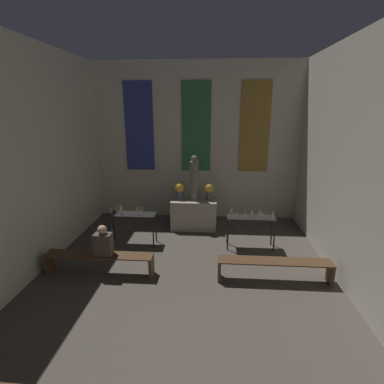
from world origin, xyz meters
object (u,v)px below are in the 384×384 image
(candle_rack_left, at_px, (132,218))
(pew_back_left, at_px, (99,259))
(candle_rack_right, at_px, (251,221))
(flower_vase_left, at_px, (179,189))
(pew_back_right, at_px, (274,266))
(flower_vase_right, at_px, (209,190))
(altar, at_px, (194,213))
(statue, at_px, (194,179))
(person_seated, at_px, (103,242))

(candle_rack_left, height_order, pew_back_left, candle_rack_left)
(candle_rack_left, xyz_separation_m, candle_rack_right, (3.03, 0.00, -0.00))
(flower_vase_left, bearing_deg, pew_back_right, -50.69)
(flower_vase_left, height_order, candle_rack_right, flower_vase_left)
(flower_vase_left, xyz_separation_m, flower_vase_right, (0.85, 0.00, 0.00))
(altar, bearing_deg, candle_rack_left, -141.19)
(statue, relative_size, person_seated, 1.96)
(statue, xyz_separation_m, pew_back_left, (-1.83, -2.75, -1.12))
(pew_back_left, bearing_deg, pew_back_right, 0.00)
(flower_vase_right, distance_m, person_seated, 3.50)
(pew_back_left, relative_size, pew_back_right, 1.00)
(pew_back_right, bearing_deg, candle_rack_right, 101.78)
(candle_rack_right, bearing_deg, flower_vase_right, 131.58)
(pew_back_left, xyz_separation_m, person_seated, (0.12, 0.00, 0.40))
(pew_back_left, distance_m, person_seated, 0.42)
(altar, relative_size, pew_back_left, 0.57)
(altar, bearing_deg, pew_back_right, -56.40)
(candle_rack_right, height_order, pew_back_left, candle_rack_right)
(statue, relative_size, flower_vase_left, 2.57)
(altar, relative_size, pew_back_right, 0.57)
(altar, relative_size, candle_rack_left, 1.10)
(altar, xyz_separation_m, candle_rack_left, (-1.52, -1.22, 0.27))
(statue, xyz_separation_m, flower_vase_left, (-0.42, 0.00, -0.30))
(person_seated, bearing_deg, candle_rack_left, 82.91)
(pew_back_left, bearing_deg, person_seated, 0.00)
(pew_back_left, relative_size, person_seated, 3.48)
(altar, height_order, statue, statue)
(pew_back_right, bearing_deg, flower_vase_right, 117.02)
(candle_rack_left, xyz_separation_m, pew_back_right, (3.34, -1.53, -0.36))
(altar, relative_size, flower_vase_right, 2.61)
(altar, xyz_separation_m, candle_rack_right, (1.51, -1.22, 0.27))
(candle_rack_left, distance_m, candle_rack_right, 3.03)
(pew_back_left, xyz_separation_m, pew_back_right, (3.65, 0.00, 0.00))
(pew_back_left, bearing_deg, flower_vase_left, 62.98)
(pew_back_right, distance_m, person_seated, 3.56)
(statue, distance_m, flower_vase_right, 0.52)
(flower_vase_right, xyz_separation_m, person_seated, (-2.13, -2.75, -0.43))
(flower_vase_left, xyz_separation_m, candle_rack_left, (-1.09, -1.22, -0.47))
(flower_vase_right, xyz_separation_m, pew_back_left, (-2.25, -2.75, -0.83))
(pew_back_right, bearing_deg, person_seated, 180.00)
(altar, bearing_deg, pew_back_left, -123.60)
(altar, relative_size, statue, 1.01)
(candle_rack_right, xyz_separation_m, pew_back_right, (0.32, -1.53, -0.36))
(pew_back_right, bearing_deg, pew_back_left, 180.00)
(statue, bearing_deg, candle_rack_left, -141.19)
(statue, distance_m, pew_back_right, 3.49)
(candle_rack_right, height_order, person_seated, person_seated)
(person_seated, bearing_deg, candle_rack_right, 25.42)
(candle_rack_right, height_order, pew_back_right, candle_rack_right)
(statue, height_order, pew_back_right, statue)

